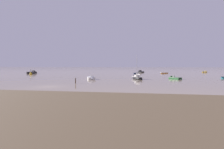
# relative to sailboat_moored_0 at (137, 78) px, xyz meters

# --- Properties ---
(ground_plane) EXTENTS (800.00, 800.00, 0.00)m
(ground_plane) POSITION_rel_sailboat_moored_0_xyz_m (-14.50, -21.69, -0.30)
(ground_plane) COLOR tan
(sailboat_moored_0) EXTENTS (3.96, 6.38, 6.84)m
(sailboat_moored_0) POSITION_rel_sailboat_moored_0_xyz_m (0.00, 0.00, 0.00)
(sailboat_moored_0) COLOR black
(sailboat_moored_0) RESTS_ON ground
(rowboat_moored_1) EXTENTS (2.68, 4.33, 0.65)m
(rowboat_moored_1) POSITION_rel_sailboat_moored_0_xyz_m (24.29, 7.17, -0.12)
(rowboat_moored_1) COLOR #197084
(rowboat_moored_1) RESTS_ON ground
(motorboat_moored_2) EXTENTS (3.57, 4.57, 1.51)m
(motorboat_moored_2) POSITION_rel_sailboat_moored_0_xyz_m (33.11, 56.04, -0.09)
(motorboat_moored_2) COLOR gold
(motorboat_moored_2) RESTS_ON ground
(motorboat_moored_4) EXTENTS (3.29, 6.92, 2.28)m
(motorboat_moored_4) POSITION_rel_sailboat_moored_0_xyz_m (-49.48, 28.96, 0.02)
(motorboat_moored_4) COLOR black
(motorboat_moored_4) RESTS_ON ground
(motorboat_moored_5) EXTENTS (3.70, 4.78, 1.75)m
(motorboat_moored_5) POSITION_rel_sailboat_moored_0_xyz_m (-0.64, 50.57, -0.03)
(motorboat_moored_5) COLOR black
(motorboat_moored_5) RESTS_ON ground
(motorboat_moored_6) EXTENTS (3.60, 4.05, 1.39)m
(motorboat_moored_6) POSITION_rel_sailboat_moored_0_xyz_m (9.68, 1.85, -0.11)
(motorboat_moored_6) COLOR #23602D
(motorboat_moored_6) RESTS_ON ground
(motorboat_moored_7) EXTENTS (3.44, 5.30, 1.72)m
(motorboat_moored_7) POSITION_rel_sailboat_moored_0_xyz_m (-11.91, -3.53, -0.06)
(motorboat_moored_7) COLOR white
(motorboat_moored_7) RESTS_ON ground
(rowboat_moored_3) EXTENTS (2.20, 4.67, 0.71)m
(rowboat_moored_3) POSITION_rel_sailboat_moored_0_xyz_m (-2.04, 30.50, -0.10)
(rowboat_moored_3) COLOR navy
(rowboat_moored_3) RESTS_ON ground
(rowboat_moored_4) EXTENTS (4.20, 3.34, 0.64)m
(rowboat_moored_4) POSITION_rel_sailboat_moored_0_xyz_m (10.69, 38.74, -0.12)
(rowboat_moored_4) COLOR orange
(rowboat_moored_4) RESTS_ON ground
(channel_buoy) EXTENTS (0.90, 0.90, 2.30)m
(channel_buoy) POSITION_rel_sailboat_moored_0_xyz_m (-43.31, 17.74, 0.16)
(channel_buoy) COLOR gold
(channel_buoy) RESTS_ON ground
(mooring_post_left) EXTENTS (0.22, 0.22, 1.31)m
(mooring_post_left) POSITION_rel_sailboat_moored_0_xyz_m (-12.10, -14.72, 0.28)
(mooring_post_left) COLOR #453323
(mooring_post_left) RESTS_ON ground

